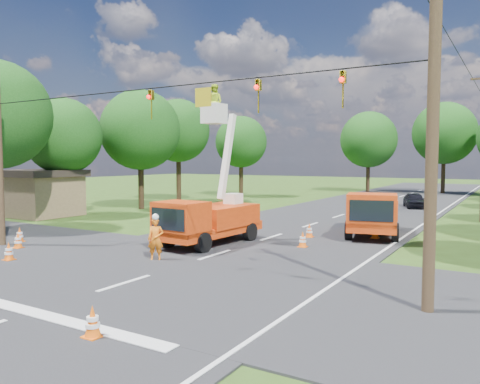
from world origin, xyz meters
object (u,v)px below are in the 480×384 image
Objects in this scene: second_truck at (373,213)px; traffic_cone_1 at (93,322)px; traffic_cone_3 at (309,230)px; tree_left_e at (178,131)px; shed at (38,192)px; tree_far_a at (369,140)px; tree_left_f at (241,142)px; traffic_cone_6 at (20,235)px; traffic_cone_2 at (303,240)px; tree_far_b at (444,133)px; traffic_cone_4 at (9,252)px; tree_left_c at (63,136)px; traffic_cone_7 at (386,223)px; traffic_cone_5 at (18,240)px; tree_left_d at (140,130)px; ground_worker at (156,239)px; pole_right_near at (433,109)px; distant_car at (415,200)px; bucket_truck at (209,211)px; traffic_cone_8 at (375,232)px.

second_truck reaches higher than traffic_cone_1.
traffic_cone_3 is 23.31m from tree_left_e.
second_truck is 1.16× the size of shed.
second_truck is 3.44m from traffic_cone_3.
traffic_cone_1 is 49.47m from tree_far_a.
traffic_cone_6 is at bearing -79.73° from tree_left_f.
tree_left_e is at bearing 140.88° from traffic_cone_2.
tree_far_b is (1.43, 35.97, 6.45)m from traffic_cone_3.
tree_far_b is (19.80, 23.00, 0.32)m from tree_left_e.
tree_left_c reaches higher than traffic_cone_4.
second_truck is 17.12m from traffic_cone_6.
traffic_cone_7 is 0.07× the size of tree_far_a.
tree_left_c reaches higher than traffic_cone_7.
tree_left_e is (-7.28, 21.12, 6.13)m from traffic_cone_6.
shed is 42.86m from tree_far_b.
tree_far_b is (12.52, 44.12, 6.45)m from traffic_cone_6.
second_truck reaches higher than traffic_cone_5.
traffic_cone_3 is at bearing -19.81° from tree_left_d.
tree_left_d reaches higher than ground_worker.
second_truck is at bearing 6.16° from tree_left_c.
tree_left_f reaches higher than traffic_cone_6.
shed is 37.61m from tree_far_a.
traffic_cone_1 is 12.03m from traffic_cone_5.
tree_left_e reaches higher than shed.
pole_right_near is 26.57m from tree_left_c.
traffic_cone_1 and traffic_cone_2 have the same top height.
ground_worker reaches higher than traffic_cone_4.
ground_worker is 0.18× the size of tree_left_e.
traffic_cone_4 is (-7.81, -10.81, 0.00)m from traffic_cone_3.
tree_far_b reaches higher than pole_right_near.
tree_left_f is (-18.10, 3.38, 5.07)m from distant_car.
traffic_cone_2 is (-0.97, -20.18, -0.26)m from distant_car.
traffic_cone_1 is 34.22m from tree_left_e.
traffic_cone_2 is at bearing 25.12° from traffic_cone_6.
traffic_cone_8 is (6.06, 5.45, -1.19)m from bucket_truck.
traffic_cone_1 is 0.08× the size of tree_left_e.
shed is at bearing -146.31° from tree_left_c.
pole_right_near is (5.20, -26.62, 4.49)m from distant_car.
tree_left_f is at bearing 134.43° from traffic_cone_8.
traffic_cone_3 is at bearing -118.94° from traffic_cone_7.
traffic_cone_5 is 1.00× the size of traffic_cone_6.
tree_left_d is (-19.46, 4.65, 5.77)m from traffic_cone_8.
traffic_cone_3 is 13.77m from traffic_cone_6.
traffic_cone_2 is 20.43m from shed.
tree_left_c reaches higher than traffic_cone_5.
traffic_cone_2 is 0.13× the size of shed.
traffic_cone_6 is 0.08× the size of tree_left_d.
traffic_cone_8 is 0.07× the size of tree_far_a.
traffic_cone_3 is 1.00× the size of traffic_cone_5.
traffic_cone_2 is at bearing 24.20° from ground_worker.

